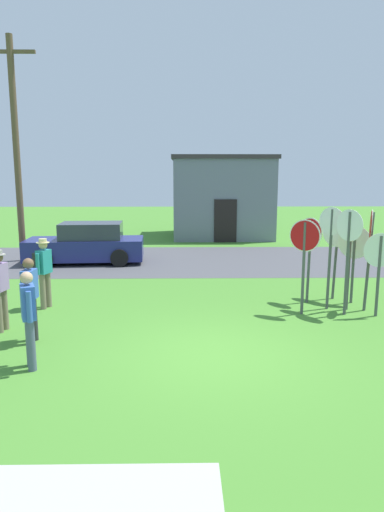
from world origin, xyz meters
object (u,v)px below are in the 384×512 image
Objects in this scene: stop_sign_rear_left at (310,245)px; stop_sign_nearest at (354,251)px; parked_car_on_street at (87,245)px; stop_sign_center_cluster at (350,248)px; person_on_left at (44,268)px; stop_sign_leaning_left at (348,244)px; stop_sign_rear_right at (370,243)px; stop_sign_tallest at (379,260)px; person_in_teal at (0,286)px; stop_sign_far_back at (304,250)px; person_with_sunhat at (30,295)px; utility_pole at (16,147)px; stop_sign_low_front at (331,241)px; person_holding_notes at (29,315)px; stop_sign_leaning_right at (337,240)px.

stop_sign_nearest is at bearing -3.51° from stop_sign_rear_left.
stop_sign_center_cluster is (7.65, -6.26, 0.84)m from parked_car_on_street.
stop_sign_nearest is 7.80m from person_on_left.
stop_sign_rear_right is (0.63, 0.32, -0.04)m from stop_sign_leaning_left.
stop_sign_tallest is 8.00m from person_on_left.
stop_sign_nearest is at bearing 62.72° from stop_sign_leaning_left.
person_in_teal is (-7.84, -1.43, -0.54)m from stop_sign_center_cluster.
parked_car_on_street is 2.53× the size of person_on_left.
stop_sign_leaning_left is 7.76m from person_in_teal.
stop_sign_tallest is (1.70, -0.19, -0.20)m from stop_sign_far_back.
person_in_teal is (-8.28, -1.35, -0.67)m from stop_sign_rear_right.
stop_sign_tallest reaches higher than person_on_left.
stop_sign_rear_left reaches higher than parked_car_on_street.
stop_sign_leaning_left is 7.05m from person_with_sunhat.
stop_sign_low_front is at bearing -34.08° from utility_pole.
stop_sign_low_front reaches higher than stop_sign_far_back.
parked_car_on_street is 1.95× the size of stop_sign_far_back.
stop_sign_rear_right is 7.73m from person_with_sunhat.
stop_sign_nearest is (0.33, 0.61, -0.16)m from stop_sign_center_cluster.
stop_sign_center_cluster is 7.33m from person_with_sunhat.
person_holding_notes is at bearing -153.02° from stop_sign_center_cluster.
parked_car_on_street is at bearing 140.70° from stop_sign_center_cluster.
stop_sign_center_cluster is at bearing 15.86° from stop_sign_far_back.
person_in_teal reaches higher than person_with_sunhat.
stop_sign_rear_left reaches higher than person_on_left.
stop_sign_rear_right is at bearing -38.13° from parked_car_on_street.
stop_sign_rear_left is at bearing 3.37° from person_on_left.
stop_sign_nearest reaches higher than parked_car_on_street.
stop_sign_tallest is at bearing -46.46° from stop_sign_center_cluster.
stop_sign_far_back is (-0.75, -0.44, -0.15)m from stop_sign_low_front.
person_holding_notes is (-5.41, -3.02, -0.59)m from stop_sign_far_back.
stop_sign_far_back is at bearing 173.50° from stop_sign_tallest.
stop_sign_leaning_right reaches higher than stop_sign_nearest.
stop_sign_low_front is 1.01× the size of stop_sign_leaning_left.
stop_sign_nearest is at bearing 33.17° from stop_sign_low_front.
person_with_sunhat is 0.97× the size of person_in_teal.
stop_sign_nearest is at bearing -54.70° from stop_sign_leaning_right.
utility_pole reaches higher than stop_sign_rear_right.
stop_sign_rear_left is 1.12× the size of stop_sign_tallest.
stop_sign_rear_right is (0.44, -0.09, 0.13)m from stop_sign_center_cluster.
stop_sign_far_back is at bearing -131.28° from stop_sign_leaning_right.
person_in_teal is (-7.40, -1.53, -0.70)m from stop_sign_low_front.
person_on_left is at bearing 177.83° from stop_sign_center_cluster.
stop_sign_leaning_right is at bearing 5.83° from person_on_left.
person_on_left is 1.03× the size of person_holding_notes.
stop_sign_far_back is at bearing -149.74° from stop_sign_low_front.
stop_sign_center_cluster is 1.15× the size of stop_sign_nearest.
stop_sign_leaning_right is at bearing 125.30° from stop_sign_nearest.
stop_sign_leaning_right is 0.89m from stop_sign_rear_left.
stop_sign_tallest is at bearing 6.17° from person_in_teal.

